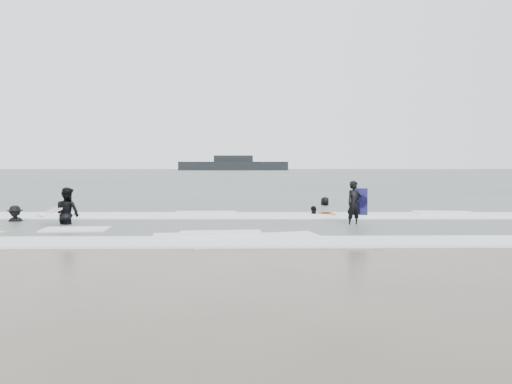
{
  "coord_description": "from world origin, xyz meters",
  "views": [
    {
      "loc": [
        0.02,
        -14.41,
        2.24
      ],
      "look_at": [
        0.0,
        5.0,
        1.1
      ],
      "focal_mm": 35.0,
      "sensor_mm": 36.0,
      "label": 1
    }
  ],
  "objects_px": {
    "surfer_centre": "(354,226)",
    "surfer_right_near": "(314,216)",
    "surfer_wading": "(68,225)",
    "surfer_breaker": "(15,223)",
    "vessel_horizon": "(234,165)",
    "surfer_right_far": "(325,207)"
  },
  "relations": [
    {
      "from": "surfer_centre",
      "to": "surfer_wading",
      "type": "xyz_separation_m",
      "value": [
        -10.22,
        0.24,
        0.0
      ]
    },
    {
      "from": "surfer_right_near",
      "to": "surfer_breaker",
      "type": "bearing_deg",
      "value": -20.33
    },
    {
      "from": "surfer_centre",
      "to": "surfer_right_near",
      "type": "height_order",
      "value": "surfer_centre"
    },
    {
      "from": "surfer_breaker",
      "to": "surfer_centre",
      "type": "bearing_deg",
      "value": -19.35
    },
    {
      "from": "vessel_horizon",
      "to": "surfer_breaker",
      "type": "bearing_deg",
      "value": -90.95
    },
    {
      "from": "surfer_centre",
      "to": "surfer_wading",
      "type": "relative_size",
      "value": 0.85
    },
    {
      "from": "surfer_breaker",
      "to": "vessel_horizon",
      "type": "bearing_deg",
      "value": 73.82
    },
    {
      "from": "surfer_breaker",
      "to": "surfer_wading",
      "type": "bearing_deg",
      "value": -31.76
    },
    {
      "from": "surfer_breaker",
      "to": "vessel_horizon",
      "type": "xyz_separation_m",
      "value": [
        2.14,
        129.68,
        1.62
      ]
    },
    {
      "from": "surfer_centre",
      "to": "surfer_right_near",
      "type": "bearing_deg",
      "value": 78.93
    },
    {
      "from": "surfer_centre",
      "to": "surfer_right_far",
      "type": "distance_m",
      "value": 7.94
    },
    {
      "from": "surfer_wading",
      "to": "vessel_horizon",
      "type": "xyz_separation_m",
      "value": [
        -0.06,
        130.34,
        1.62
      ]
    },
    {
      "from": "surfer_wading",
      "to": "surfer_centre",
      "type": "bearing_deg",
      "value": -152.92
    },
    {
      "from": "vessel_horizon",
      "to": "surfer_centre",
      "type": "bearing_deg",
      "value": -85.5
    },
    {
      "from": "surfer_right_near",
      "to": "surfer_right_far",
      "type": "xyz_separation_m",
      "value": [
        1.07,
        4.44,
        0.0
      ]
    },
    {
      "from": "surfer_right_far",
      "to": "vessel_horizon",
      "type": "xyz_separation_m",
      "value": [
        -10.33,
        122.64,
        1.62
      ]
    },
    {
      "from": "surfer_breaker",
      "to": "surfer_right_near",
      "type": "height_order",
      "value": "surfer_right_near"
    },
    {
      "from": "vessel_horizon",
      "to": "surfer_wading",
      "type": "bearing_deg",
      "value": -89.98
    },
    {
      "from": "surfer_wading",
      "to": "surfer_breaker",
      "type": "bearing_deg",
      "value": 11.92
    },
    {
      "from": "surfer_centre",
      "to": "vessel_horizon",
      "type": "bearing_deg",
      "value": 67.33
    },
    {
      "from": "surfer_wading",
      "to": "surfer_right_near",
      "type": "xyz_separation_m",
      "value": [
        9.21,
        3.25,
        0.0
      ]
    },
    {
      "from": "surfer_right_far",
      "to": "vessel_horizon",
      "type": "relative_size",
      "value": 0.05
    }
  ]
}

